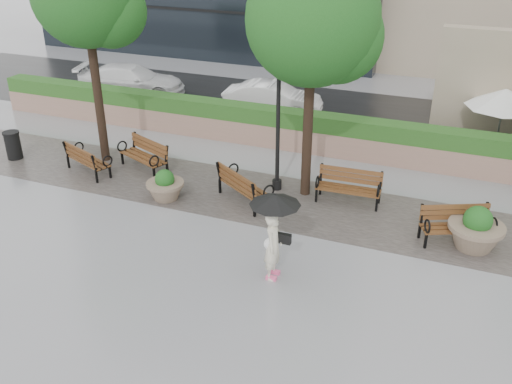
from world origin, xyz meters
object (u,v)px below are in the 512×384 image
at_px(bench_1, 144,161).
at_px(planter_left, 165,188).
at_px(car_right, 272,99).
at_px(pedestrian, 274,228).
at_px(bench_2, 244,193).
at_px(lamppost, 278,131).
at_px(bench_3, 348,194).
at_px(trash_bin, 13,146).
at_px(car_left, 131,81).
at_px(bench_0, 88,165).
at_px(planter_right, 475,232).
at_px(bench_4, 455,232).

xyz_separation_m(bench_1, planter_left, (1.66, -1.54, 0.07)).
relative_size(bench_1, car_right, 0.49).
relative_size(planter_left, pedestrian, 0.52).
relative_size(bench_2, planter_left, 1.80).
xyz_separation_m(lamppost, car_right, (-2.50, 6.41, -1.22)).
bearing_deg(pedestrian, bench_3, -11.29).
bearing_deg(trash_bin, pedestrian, -17.04).
distance_m(bench_1, trash_bin, 4.63).
distance_m(bench_3, lamppost, 2.70).
height_order(bench_3, planter_left, bench_3).
height_order(planter_left, car_right, car_right).
distance_m(bench_1, car_left, 8.25).
height_order(bench_2, planter_left, bench_2).
bearing_deg(bench_2, car_right, -42.95).
bearing_deg(bench_0, car_right, -93.11).
distance_m(lamppost, car_right, 6.99).
relative_size(bench_2, planter_right, 1.43).
bearing_deg(lamppost, car_right, 111.31).
height_order(bench_4, car_right, car_right).
xyz_separation_m(bench_2, planter_left, (-2.20, -0.64, 0.06)).
distance_m(planter_left, car_left, 10.47).
relative_size(trash_bin, pedestrian, 0.43).
bearing_deg(trash_bin, bench_4, -0.48).
bearing_deg(bench_2, bench_4, -147.45).
bearing_deg(planter_left, car_left, 127.77).
distance_m(bench_0, car_right, 8.31).
bearing_deg(planter_right, bench_0, 179.19).
height_order(bench_1, planter_right, planter_right).
xyz_separation_m(bench_2, car_left, (-8.61, 7.64, 0.38)).
height_order(bench_3, lamppost, lamppost).
bearing_deg(planter_right, bench_4, 166.13).
bearing_deg(planter_left, planter_right, 3.30).
distance_m(bench_4, pedestrian, 4.97).
relative_size(lamppost, car_left, 0.90).
height_order(bench_3, trash_bin, bench_3).
distance_m(bench_1, planter_right, 10.18).
bearing_deg(lamppost, car_left, 144.81).
xyz_separation_m(trash_bin, car_left, (-0.20, 7.55, 0.23)).
distance_m(planter_left, trash_bin, 6.25).
xyz_separation_m(bench_0, lamppost, (5.96, 1.13, 1.60)).
relative_size(bench_2, bench_3, 1.06).
xyz_separation_m(trash_bin, pedestrian, (10.45, -3.20, 0.83)).
distance_m(bench_0, planter_left, 3.24).
bearing_deg(bench_4, bench_0, 154.79).
distance_m(bench_2, pedestrian, 3.86).
height_order(bench_1, trash_bin, bench_1).
relative_size(bench_1, bench_4, 1.03).
distance_m(bench_3, planter_left, 5.26).
relative_size(car_left, car_right, 1.19).
distance_m(planter_left, planter_right, 8.48).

